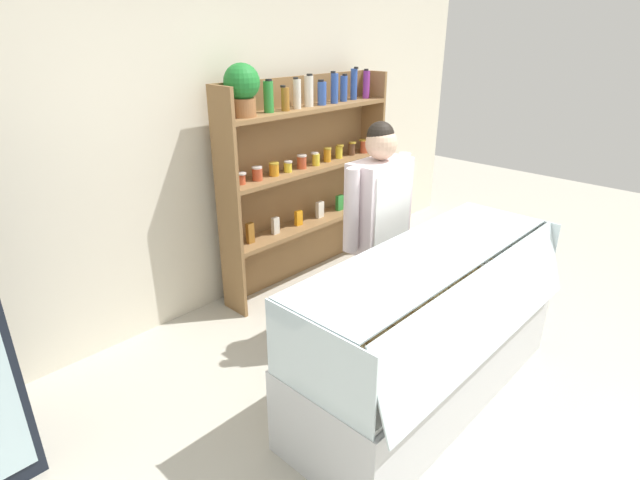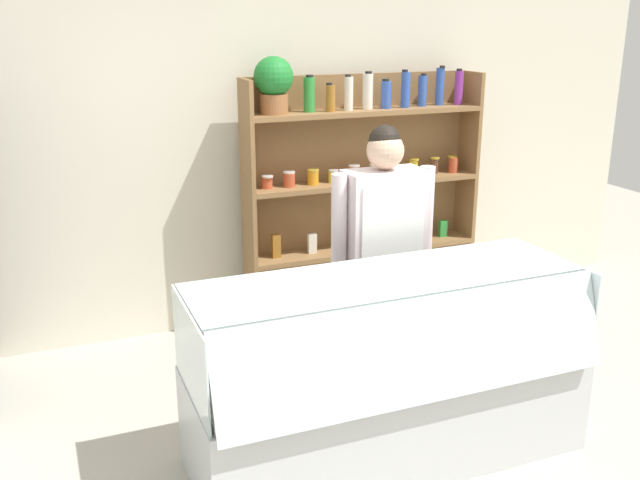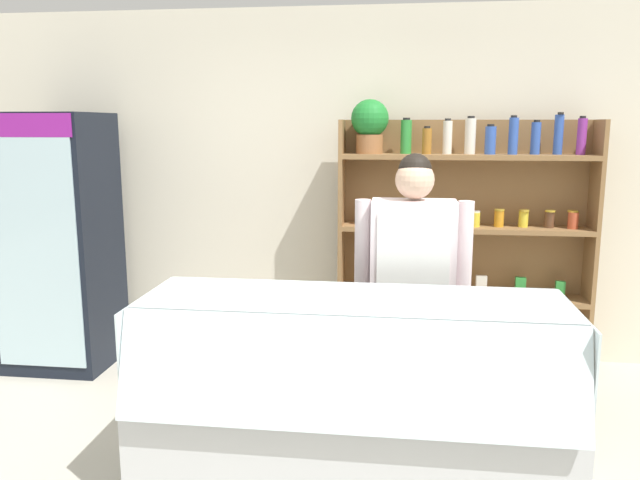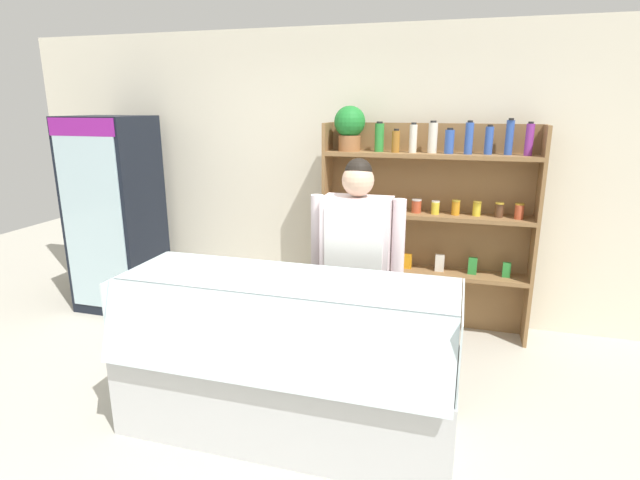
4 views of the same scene
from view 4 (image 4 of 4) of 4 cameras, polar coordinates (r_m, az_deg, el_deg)
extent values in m
plane|color=#B7B2A3|center=(3.38, -6.11, -21.42)|extent=(12.00, 12.00, 0.00)
cube|color=silver|center=(4.84, 3.25, 7.33)|extent=(6.80, 0.10, 2.70)
cube|color=black|center=(5.37, -22.29, 2.71)|extent=(0.74, 0.65, 1.91)
cube|color=silver|center=(5.12, -24.56, 1.90)|extent=(0.66, 0.01, 1.71)
cube|color=#8C1E8C|center=(5.01, -25.68, 11.56)|extent=(0.70, 0.01, 0.16)
cylinder|color=#3356B2|center=(5.48, -25.26, -4.20)|extent=(0.05, 0.05, 0.16)
cylinder|color=purple|center=(5.38, -24.00, -4.45)|extent=(0.07, 0.07, 0.15)
cylinder|color=red|center=(5.27, -22.74, -4.35)|extent=(0.05, 0.05, 0.21)
cylinder|color=#3356B2|center=(5.19, -21.39, -4.73)|extent=(0.07, 0.07, 0.17)
cylinder|color=red|center=(5.33, -25.66, 0.91)|extent=(0.07, 0.07, 0.16)
cylinder|color=purple|center=(5.19, -23.97, 0.91)|extent=(0.05, 0.05, 0.19)
cylinder|color=#2D8C38|center=(5.06, -22.16, 0.58)|extent=(0.05, 0.05, 0.15)
cylinder|color=red|center=(5.25, -26.49, 6.17)|extent=(0.06, 0.06, 0.15)
cylinder|color=#9E6623|center=(5.15, -25.24, 6.42)|extent=(0.06, 0.06, 0.19)
cylinder|color=silver|center=(5.05, -23.89, 6.31)|extent=(0.06, 0.06, 0.17)
cylinder|color=purple|center=(4.95, -22.53, 6.50)|extent=(0.06, 0.06, 0.21)
cube|color=olive|center=(4.63, 12.08, 1.35)|extent=(1.83, 0.02, 1.86)
cube|color=olive|center=(4.64, 0.83, 1.72)|extent=(0.03, 0.28, 1.86)
cube|color=olive|center=(4.52, 23.33, 0.09)|extent=(0.03, 0.28, 1.86)
cube|color=olive|center=(4.60, 11.69, -3.56)|extent=(1.77, 0.28, 0.04)
cube|color=olive|center=(4.46, 12.04, 2.79)|extent=(1.77, 0.28, 0.04)
cube|color=olive|center=(4.38, 12.42, 9.45)|extent=(1.77, 0.28, 0.04)
cylinder|color=#996038|center=(4.47, 3.39, 11.00)|extent=(0.19, 0.19, 0.14)
sphere|color=#1F7B2D|center=(4.46, 3.42, 13.35)|extent=(0.27, 0.27, 0.27)
cylinder|color=#2D8C38|center=(4.43, 6.80, 11.54)|extent=(0.08, 0.08, 0.24)
cylinder|color=black|center=(4.41, 6.83, 13.19)|extent=(0.05, 0.05, 0.02)
cylinder|color=#9E6623|center=(4.38, 8.65, 11.05)|extent=(0.07, 0.07, 0.18)
cylinder|color=black|center=(4.39, 8.75, 12.35)|extent=(0.04, 0.04, 0.02)
cylinder|color=silver|center=(4.37, 10.59, 11.31)|extent=(0.07, 0.07, 0.23)
cylinder|color=black|center=(4.38, 10.69, 12.95)|extent=(0.04, 0.04, 0.02)
cylinder|color=silver|center=(4.38, 12.75, 11.31)|extent=(0.08, 0.08, 0.25)
cylinder|color=black|center=(4.36, 12.85, 13.06)|extent=(0.05, 0.05, 0.02)
cylinder|color=#3356B2|center=(4.35, 14.56, 10.81)|extent=(0.08, 0.08, 0.19)
cylinder|color=black|center=(4.36, 14.66, 12.20)|extent=(0.05, 0.05, 0.02)
cylinder|color=#3356B2|center=(4.34, 16.66, 11.05)|extent=(0.07, 0.07, 0.26)
cylinder|color=black|center=(4.35, 16.80, 12.85)|extent=(0.04, 0.04, 0.02)
cylinder|color=#3356B2|center=(4.37, 18.74, 10.71)|extent=(0.07, 0.07, 0.22)
cylinder|color=black|center=(4.36, 18.88, 12.27)|extent=(0.04, 0.04, 0.02)
cylinder|color=#3356B2|center=(4.39, 20.83, 10.88)|extent=(0.06, 0.06, 0.28)
cylinder|color=black|center=(4.36, 21.03, 12.77)|extent=(0.04, 0.04, 0.02)
cylinder|color=purple|center=(4.38, 22.81, 10.51)|extent=(0.06, 0.06, 0.25)
cylinder|color=black|center=(4.38, 22.98, 12.25)|extent=(0.04, 0.04, 0.02)
cylinder|color=#BF4C2D|center=(4.57, 2.59, 4.17)|extent=(0.08, 0.08, 0.08)
cylinder|color=silver|center=(4.55, 2.56, 4.72)|extent=(0.08, 0.08, 0.01)
cylinder|color=#BF4C2D|center=(4.52, 4.53, 4.12)|extent=(0.08, 0.08, 0.10)
cylinder|color=silver|center=(4.51, 4.55, 4.82)|extent=(0.09, 0.09, 0.01)
cylinder|color=orange|center=(4.49, 6.84, 3.99)|extent=(0.08, 0.08, 0.10)
cylinder|color=gold|center=(4.48, 6.86, 4.69)|extent=(0.08, 0.08, 0.01)
cylinder|color=yellow|center=(4.48, 8.88, 3.77)|extent=(0.07, 0.07, 0.08)
cylinder|color=silver|center=(4.46, 8.89, 4.35)|extent=(0.07, 0.07, 0.01)
cylinder|color=#BF4C2D|center=(4.45, 10.97, 3.77)|extent=(0.08, 0.08, 0.11)
cylinder|color=silver|center=(4.44, 11.00, 4.53)|extent=(0.08, 0.08, 0.01)
cylinder|color=yellow|center=(4.43, 13.04, 3.55)|extent=(0.07, 0.07, 0.10)
cylinder|color=silver|center=(4.43, 13.09, 4.31)|extent=(0.07, 0.07, 0.01)
cylinder|color=orange|center=(4.44, 15.25, 3.53)|extent=(0.07, 0.07, 0.12)
cylinder|color=gold|center=(4.42, 15.31, 4.34)|extent=(0.07, 0.07, 0.01)
cylinder|color=yellow|center=(4.45, 17.48, 3.39)|extent=(0.07, 0.07, 0.12)
cylinder|color=gold|center=(4.42, 17.55, 4.16)|extent=(0.07, 0.07, 0.01)
cylinder|color=brown|center=(4.46, 19.78, 3.20)|extent=(0.07, 0.07, 0.12)
cylinder|color=gold|center=(4.43, 19.86, 3.98)|extent=(0.07, 0.07, 0.01)
cylinder|color=#BF4C2D|center=(4.44, 21.81, 2.97)|extent=(0.07, 0.07, 0.12)
cylinder|color=gold|center=(4.45, 21.87, 3.83)|extent=(0.07, 0.07, 0.01)
cube|color=#9E6623|center=(4.66, 3.13, -1.62)|extent=(0.06, 0.04, 0.18)
cube|color=silver|center=(4.62, 6.53, -2.06)|extent=(0.06, 0.04, 0.15)
cube|color=orange|center=(4.58, 9.99, -2.41)|extent=(0.07, 0.05, 0.14)
cube|color=silver|center=(4.56, 13.51, -2.57)|extent=(0.08, 0.04, 0.15)
cube|color=#2D8C38|center=(4.56, 17.03, -2.85)|extent=(0.07, 0.04, 0.15)
cube|color=#2D8C38|center=(4.58, 20.53, -3.22)|extent=(0.07, 0.04, 0.13)
cube|color=silver|center=(3.29, -3.76, -16.68)|extent=(2.06, 0.74, 0.55)
cube|color=white|center=(3.15, -3.86, -12.12)|extent=(2.00, 0.68, 0.03)
cube|color=silver|center=(2.76, -6.46, -11.51)|extent=(2.02, 0.16, 0.47)
cube|color=silver|center=(3.02, -3.68, -4.43)|extent=(2.02, 0.58, 0.01)
cube|color=silver|center=(3.52, -19.84, -6.33)|extent=(0.01, 0.70, 0.45)
cube|color=silver|center=(2.90, 15.75, -10.69)|extent=(0.01, 0.70, 0.45)
cube|color=tan|center=(3.56, -16.68, -8.64)|extent=(0.16, 0.13, 0.05)
cube|color=white|center=(3.40, -18.71, -10.05)|extent=(0.05, 0.03, 0.02)
cube|color=tan|center=(3.46, -13.62, -9.24)|extent=(0.16, 0.13, 0.04)
cube|color=white|center=(3.29, -15.55, -10.67)|extent=(0.05, 0.03, 0.02)
cube|color=tan|center=(3.36, -10.37, -9.75)|extent=(0.16, 0.11, 0.05)
cube|color=white|center=(3.19, -12.18, -11.31)|extent=(0.05, 0.03, 0.02)
cube|color=tan|center=(3.28, -6.94, -10.26)|extent=(0.16, 0.11, 0.05)
cube|color=white|center=(3.10, -8.57, -11.94)|extent=(0.05, 0.03, 0.02)
cube|color=tan|center=(3.21, -3.32, -10.86)|extent=(0.16, 0.13, 0.04)
cube|color=white|center=(3.02, -4.75, -12.55)|extent=(0.05, 0.03, 0.02)
cube|color=tan|center=(3.15, 0.47, -11.24)|extent=(0.16, 0.14, 0.06)
cube|color=white|center=(2.96, -0.74, -13.13)|extent=(0.05, 0.03, 0.02)
cube|color=tan|center=(3.10, 4.39, -11.78)|extent=(0.17, 0.13, 0.05)
cube|color=white|center=(2.91, 3.45, -13.68)|extent=(0.05, 0.03, 0.02)
cube|color=tan|center=(3.07, 8.42, -12.16)|extent=(0.16, 0.13, 0.05)
cube|color=white|center=(2.88, 7.78, -14.16)|extent=(0.05, 0.03, 0.02)
cube|color=tan|center=(3.05, 12.53, -12.46)|extent=(0.17, 0.14, 0.06)
cube|color=white|center=(2.86, 12.20, -14.57)|extent=(0.05, 0.03, 0.02)
cylinder|color=#C1706B|center=(3.39, -18.39, -9.20)|extent=(0.18, 0.16, 0.15)
cylinder|color=tan|center=(3.28, -15.14, -10.05)|extent=(0.20, 0.13, 0.12)
cylinder|color=white|center=(2.89, 5.34, -11.93)|extent=(0.07, 0.07, 0.23)
cylinder|color=white|center=(2.88, 7.33, -12.44)|extent=(0.07, 0.07, 0.19)
cylinder|color=#4C4233|center=(3.74, 2.43, -10.57)|extent=(0.13, 0.13, 0.77)
cylinder|color=#4C4233|center=(3.71, 5.61, -10.92)|extent=(0.13, 0.13, 0.77)
cube|color=silver|center=(3.47, 4.23, -0.25)|extent=(0.47, 0.24, 0.64)
cube|color=white|center=(3.47, 3.68, -6.21)|extent=(0.40, 0.01, 1.19)
cylinder|color=silver|center=(3.53, -0.32, 0.59)|extent=(0.09, 0.09, 0.57)
cylinder|color=silver|center=(3.42, 8.94, -0.09)|extent=(0.09, 0.09, 0.57)
sphere|color=#D8AD8E|center=(3.38, 4.37, 6.83)|extent=(0.22, 0.22, 0.22)
sphere|color=black|center=(3.39, 4.42, 7.76)|extent=(0.19, 0.19, 0.19)
camera|label=1|loc=(3.62, -54.73, 12.54)|focal=28.00mm
camera|label=2|loc=(2.59, -82.88, 7.40)|focal=40.00mm
camera|label=3|loc=(0.82, -86.79, -13.04)|focal=35.00mm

